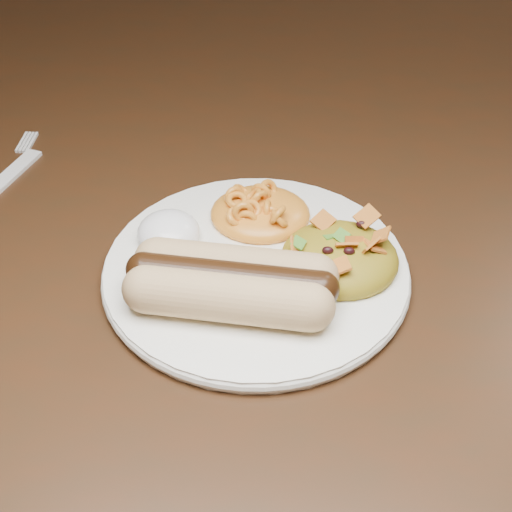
{
  "coord_description": "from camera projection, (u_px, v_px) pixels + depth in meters",
  "views": [
    {
      "loc": [
        0.03,
        -0.64,
        1.17
      ],
      "look_at": [
        -0.01,
        -0.18,
        0.77
      ],
      "focal_mm": 55.0,
      "sensor_mm": 36.0,
      "label": 1
    }
  ],
  "objects": [
    {
      "name": "hotdog",
      "position": [
        231.0,
        282.0,
        0.58
      ],
      "size": [
        0.13,
        0.08,
        0.04
      ],
      "rotation": [
        0.0,
        0.0,
        -0.08
      ],
      "color": "tan",
      "rests_on": "plate"
    },
    {
      "name": "fork",
      "position": [
        5.0,
        179.0,
        0.73
      ],
      "size": [
        0.06,
        0.13,
        0.0
      ],
      "primitive_type": "cube",
      "rotation": [
        0.0,
        0.0,
        -0.29
      ],
      "color": "silver",
      "rests_on": "table"
    },
    {
      "name": "plate",
      "position": [
        256.0,
        271.0,
        0.63
      ],
      "size": [
        0.31,
        0.31,
        0.01
      ],
      "primitive_type": "cylinder",
      "rotation": [
        0.0,
        0.0,
        -0.33
      ],
      "color": "white",
      "rests_on": "table"
    },
    {
      "name": "taco_salad",
      "position": [
        340.0,
        249.0,
        0.61
      ],
      "size": [
        0.09,
        0.09,
        0.04
      ],
      "rotation": [
        0.0,
        0.0,
        -0.3
      ],
      "color": "#BE630F",
      "rests_on": "plate"
    },
    {
      "name": "table",
      "position": [
        282.0,
        231.0,
        0.82
      ],
      "size": [
        1.6,
        0.9,
        0.75
      ],
      "color": "#351B0C",
      "rests_on": "floor"
    },
    {
      "name": "sour_cream",
      "position": [
        168.0,
        226.0,
        0.64
      ],
      "size": [
        0.06,
        0.06,
        0.03
      ],
      "primitive_type": "ellipsoid",
      "rotation": [
        0.0,
        0.0,
        0.13
      ],
      "color": "white",
      "rests_on": "plate"
    },
    {
      "name": "mac_and_cheese",
      "position": [
        260.0,
        202.0,
        0.66
      ],
      "size": [
        0.11,
        0.11,
        0.03
      ],
      "primitive_type": "ellipsoid",
      "rotation": [
        0.0,
        0.0,
        -0.41
      ],
      "color": "#FEB133",
      "rests_on": "plate"
    }
  ]
}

